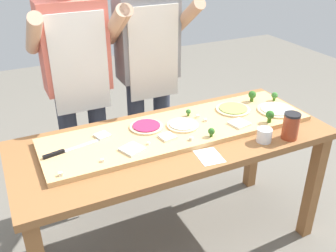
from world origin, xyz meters
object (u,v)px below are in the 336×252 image
(recipe_note, at_px, (209,156))
(cook_right, at_px, (148,64))
(broccoli_floret_back_right, at_px, (275,96))
(broccoli_floret_back_mid, at_px, (270,115))
(chefs_knife, at_px, (64,151))
(sauce_jar, at_px, (291,126))
(cheese_crumble_b, at_px, (198,116))
(cheese_crumble_f, at_px, (61,174))
(cheese_crumble_c, at_px, (191,139))
(broccoli_floret_back_left, at_px, (188,112))
(pizza_whole_cheese_artichoke, at_px, (183,125))
(broccoli_floret_front_left, at_px, (211,132))
(cheese_crumble_e, at_px, (102,160))
(cheese_crumble_a, at_px, (205,120))
(pizza_slice_near_left, at_px, (102,136))
(pizza_whole_white_garlic, at_px, (276,110))
(pizza_whole_beet_magenta, at_px, (146,126))
(pizza_slice_far_left, at_px, (167,137))
(flour_cup, at_px, (264,136))
(pizza_whole_pesto_green, at_px, (233,109))
(broccoli_floret_center_right, at_px, (252,95))
(cook_left, at_px, (78,74))
(cheese_crumble_d, at_px, (148,143))
(prep_table, at_px, (174,153))
(pizza_slice_far_right, at_px, (132,149))

(recipe_note, distance_m, cook_right, 0.92)
(broccoli_floret_back_right, distance_m, broccoli_floret_back_mid, 0.33)
(chefs_knife, distance_m, sauce_jar, 1.20)
(cheese_crumble_b, distance_m, cheese_crumble_f, 0.89)
(cheese_crumble_c, distance_m, cook_right, 0.77)
(broccoli_floret_back_left, bearing_deg, cheese_crumble_f, -160.60)
(pizza_whole_cheese_artichoke, bearing_deg, broccoli_floret_front_left, -64.28)
(pizza_whole_cheese_artichoke, relative_size, cheese_crumble_e, 12.85)
(cheese_crumble_a, xyz_separation_m, cheese_crumble_b, (-0.02, 0.06, 0.00))
(pizza_slice_near_left, distance_m, sauce_jar, 1.02)
(pizza_whole_white_garlic, bearing_deg, broccoli_floret_back_mid, -143.11)
(cheese_crumble_a, relative_size, cook_right, 0.01)
(broccoli_floret_back_right, distance_m, sauce_jar, 0.45)
(pizza_whole_beet_magenta, xyz_separation_m, pizza_slice_far_left, (0.06, -0.16, -0.00))
(broccoli_floret_front_left, distance_m, flour_cup, 0.29)
(pizza_whole_pesto_green, xyz_separation_m, cheese_crumble_b, (-0.25, 0.01, 0.00))
(broccoli_floret_center_right, xyz_separation_m, cheese_crumble_f, (-1.29, -0.30, -0.03))
(cheese_crumble_c, distance_m, cook_left, 0.87)
(cheese_crumble_a, bearing_deg, sauce_jar, -44.33)
(cheese_crumble_d, bearing_deg, pizza_whole_white_garlic, 2.01)
(cheese_crumble_b, bearing_deg, cheese_crumble_c, -126.85)
(broccoli_floret_front_left, distance_m, cheese_crumble_d, 0.35)
(cheese_crumble_b, height_order, cook_left, cook_left)
(pizza_slice_far_left, bearing_deg, cheese_crumble_f, -170.11)
(pizza_whole_beet_magenta, distance_m, broccoli_floret_center_right, 0.76)
(pizza_slice_far_left, height_order, broccoli_floret_back_left, broccoli_floret_back_left)
(pizza_whole_white_garlic, xyz_separation_m, pizza_whole_pesto_green, (-0.23, 0.12, 0.00))
(cheese_crumble_a, bearing_deg, pizza_slice_far_left, -164.47)
(broccoli_floret_center_right, bearing_deg, cheese_crumble_d, -165.40)
(broccoli_floret_front_left, bearing_deg, cheese_crumble_a, 69.43)
(cook_left, bearing_deg, pizza_whole_pesto_green, -33.25)
(chefs_knife, height_order, pizza_whole_cheese_artichoke, same)
(prep_table, xyz_separation_m, pizza_slice_far_right, (-0.28, -0.07, 0.14))
(pizza_whole_white_garlic, distance_m, cheese_crumble_e, 1.13)
(sauce_jar, bearing_deg, cheese_crumble_c, 161.35)
(cheese_crumble_a, bearing_deg, recipe_note, -117.18)
(recipe_note, bearing_deg, broccoli_floret_back_left, 76.15)
(pizza_whole_white_garlic, distance_m, cheese_crumble_a, 0.47)
(broccoli_floret_front_left, bearing_deg, cook_left, 124.41)
(pizza_whole_white_garlic, relative_size, recipe_note, 1.49)
(pizza_whole_cheese_artichoke, relative_size, cook_right, 0.11)
(pizza_whole_pesto_green, distance_m, broccoli_floret_front_left, 0.37)
(pizza_whole_white_garlic, relative_size, cheese_crumble_f, 13.61)
(cheese_crumble_a, relative_size, cheese_crumble_b, 0.95)
(pizza_whole_white_garlic, bearing_deg, cheese_crumble_e, -175.74)
(cheese_crumble_f, xyz_separation_m, flour_cup, (1.06, -0.12, -0.00))
(pizza_whole_beet_magenta, distance_m, cheese_crumble_e, 0.40)
(chefs_knife, height_order, cheese_crumble_a, same)
(pizza_slice_far_left, bearing_deg, chefs_knife, 169.92)
(chefs_knife, bearing_deg, cheese_crumble_f, -106.85)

